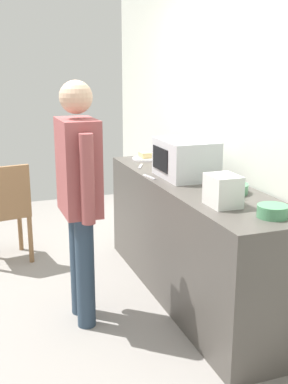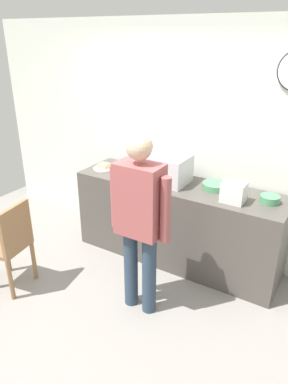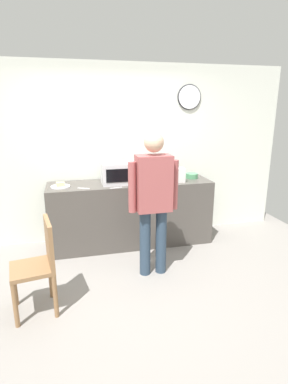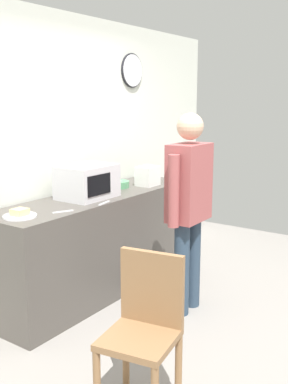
# 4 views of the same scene
# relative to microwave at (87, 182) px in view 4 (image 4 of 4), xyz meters

# --- Properties ---
(ground_plane) EXTENTS (6.00, 6.00, 0.00)m
(ground_plane) POSITION_rel_microwave_xyz_m (-0.03, -1.21, -1.09)
(ground_plane) COLOR gray
(back_wall) EXTENTS (5.40, 0.13, 2.60)m
(back_wall) POSITION_rel_microwave_xyz_m (-0.03, 0.39, 0.22)
(back_wall) COLOR silver
(back_wall) RESTS_ON ground_plane
(kitchen_counter) EXTENTS (2.34, 0.62, 0.94)m
(kitchen_counter) POSITION_rel_microwave_xyz_m (0.16, 0.01, -0.62)
(kitchen_counter) COLOR #4C4742
(kitchen_counter) RESTS_ON ground_plane
(microwave) EXTENTS (0.50, 0.39, 0.30)m
(microwave) POSITION_rel_microwave_xyz_m (0.00, 0.00, 0.00)
(microwave) COLOR silver
(microwave) RESTS_ON kitchen_counter
(sandwich_plate) EXTENTS (0.25, 0.25, 0.06)m
(sandwich_plate) POSITION_rel_microwave_xyz_m (-0.81, -0.04, -0.13)
(sandwich_plate) COLOR white
(sandwich_plate) RESTS_ON kitchen_counter
(salad_bowl) EXTENTS (0.18, 0.18, 0.07)m
(salad_bowl) POSITION_rel_microwave_xyz_m (1.11, 0.05, -0.11)
(salad_bowl) COLOR #4C8E60
(salad_bowl) RESTS_ON kitchen_counter
(cereal_bowl) EXTENTS (0.26, 0.26, 0.07)m
(cereal_bowl) POSITION_rel_microwave_xyz_m (0.54, 0.09, -0.12)
(cereal_bowl) COLOR #4C8E60
(cereal_bowl) RESTS_ON kitchen_counter
(toaster) EXTENTS (0.22, 0.18, 0.20)m
(toaster) POSITION_rel_microwave_xyz_m (0.81, -0.11, -0.05)
(toaster) COLOR silver
(toaster) RESTS_ON kitchen_counter
(fork_utensil) EXTENTS (0.16, 0.09, 0.01)m
(fork_utensil) POSITION_rel_microwave_xyz_m (-0.51, -0.19, -0.15)
(fork_utensil) COLOR silver
(fork_utensil) RESTS_ON kitchen_counter
(spoon_utensil) EXTENTS (0.17, 0.05, 0.01)m
(spoon_utensil) POSITION_rel_microwave_xyz_m (-0.09, -0.27, -0.15)
(spoon_utensil) COLOR silver
(spoon_utensil) RESTS_ON kitchen_counter
(person_standing) EXTENTS (0.59, 0.24, 1.71)m
(person_standing) POSITION_rel_microwave_xyz_m (0.25, -0.91, -0.09)
(person_standing) COLOR #2A3C4F
(person_standing) RESTS_ON ground_plane
(wooden_chair) EXTENTS (0.46, 0.46, 0.94)m
(wooden_chair) POSITION_rel_microwave_xyz_m (-1.01, -1.33, -0.56)
(wooden_chair) COLOR olive
(wooden_chair) RESTS_ON ground_plane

